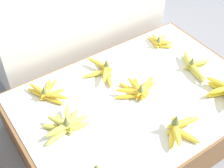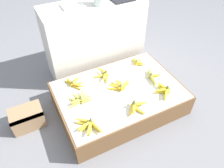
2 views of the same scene
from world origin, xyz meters
The scene contains 14 objects.
ground_plane centered at (0.00, 0.00, 0.00)m, with size 10.00×10.00×0.00m, color slate.
display_platform centered at (0.00, 0.00, 0.12)m, with size 1.19×0.82×0.24m.
back_vendor_table centered at (0.06, 0.70, 0.40)m, with size 1.08×0.41×0.80m.
wooden_crate centered at (-0.87, 0.18, 0.10)m, with size 0.29×0.20×0.19m.
banana_bunch_front_left centered at (-0.42, -0.27, 0.26)m, with size 0.19×0.23×0.09m.
banana_bunch_front_midleft centered at (0.02, -0.28, 0.27)m, with size 0.22×0.17×0.11m.
banana_bunch_front_midright centered at (0.36, -0.23, 0.27)m, with size 0.16×0.22×0.10m.
banana_bunch_middle_left centered at (-0.38, 0.03, 0.27)m, with size 0.23×0.15×0.10m.
banana_bunch_middle_midleft centered at (0.02, 0.02, 0.26)m, with size 0.24×0.19×0.09m.
banana_bunch_middle_midright centered at (0.38, 0.00, 0.26)m, with size 0.16×0.24×0.09m.
banana_bunch_back_left centered at (-0.36, 0.26, 0.26)m, with size 0.17×0.21×0.08m.
banana_bunch_back_midleft centered at (-0.05, 0.24, 0.26)m, with size 0.18×0.25×0.09m.
banana_bunch_back_midright centered at (0.37, 0.27, 0.26)m, with size 0.12×0.17×0.08m.
foam_tray_white centered at (-0.14, 0.73, 0.81)m, with size 0.21×0.18×0.02m.
Camera 2 is at (-0.73, -1.30, 1.71)m, focal length 35.00 mm.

